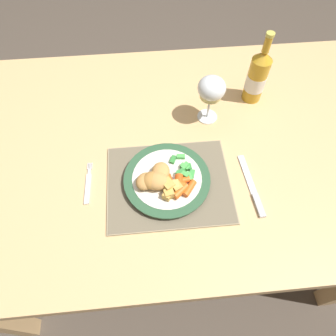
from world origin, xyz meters
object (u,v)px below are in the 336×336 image
Objects in this scene: dinner_plate at (167,179)px; table_knife at (253,190)px; wine_glass at (211,90)px; bottle at (257,77)px; dining_table at (175,158)px; fork at (88,186)px.

table_knife is at bearing -11.76° from dinner_plate.
dinner_plate is at bearing -123.31° from wine_glass.
dinner_plate is 1.00× the size of bottle.
wine_glass is (0.12, 0.10, 0.20)m from dining_table.
dinner_plate reaches higher than dining_table.
wine_glass is at bearing -155.41° from bottle.
bottle is at bearing 44.21° from dinner_plate.
fork is 0.46m from wine_glass.
dinner_plate is 0.22m from fork.
dining_table is 0.31m from fork.
table_knife reaches higher than fork.
table_knife is at bearing -73.62° from wine_glass.
wine_glass is (0.15, 0.24, 0.10)m from dinner_plate.
bottle is (0.16, 0.08, -0.03)m from wine_glass.
fork is at bearing -150.89° from bottle.
wine_glass is at bearing 39.54° from dining_table.
fork is 0.63m from bottle.
fork is (-0.22, 0.01, -0.01)m from dinner_plate.
fork is 0.55× the size of bottle.
dining_table is 0.29m from table_knife.
dining_table is 10.50× the size of fork.
fork is 0.47m from table_knife.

